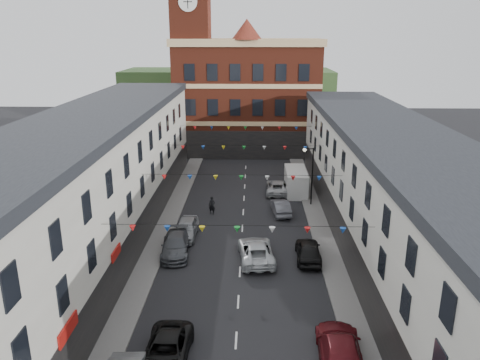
# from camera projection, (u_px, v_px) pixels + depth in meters

# --- Properties ---
(ground) EXTENTS (160.00, 160.00, 0.00)m
(ground) POSITION_uv_depth(u_px,v_px,m) (240.00, 272.00, 34.13)
(ground) COLOR black
(ground) RESTS_ON ground
(pavement_left) EXTENTS (1.80, 64.00, 0.15)m
(pavement_left) POSITION_uv_depth(u_px,v_px,m) (152.00, 257.00, 36.19)
(pavement_left) COLOR #605E5B
(pavement_left) RESTS_ON ground
(pavement_right) EXTENTS (1.80, 64.00, 0.15)m
(pavement_right) POSITION_uv_depth(u_px,v_px,m) (330.00, 259.00, 35.84)
(pavement_right) COLOR #605E5B
(pavement_right) RESTS_ON ground
(terrace_left) EXTENTS (8.40, 56.00, 10.70)m
(terrace_left) POSITION_uv_depth(u_px,v_px,m) (78.00, 197.00, 33.79)
(terrace_left) COLOR beige
(terrace_left) RESTS_ON ground
(terrace_right) EXTENTS (8.40, 56.00, 9.70)m
(terrace_right) POSITION_uv_depth(u_px,v_px,m) (405.00, 206.00, 33.33)
(terrace_right) COLOR silver
(terrace_right) RESTS_ON ground
(civic_building) EXTENTS (20.60, 13.30, 18.50)m
(civic_building) POSITION_uv_depth(u_px,v_px,m) (247.00, 95.00, 67.90)
(civic_building) COLOR maroon
(civic_building) RESTS_ON ground
(clock_tower) EXTENTS (5.60, 5.60, 30.00)m
(clock_tower) POSITION_uv_depth(u_px,v_px,m) (192.00, 47.00, 63.25)
(clock_tower) COLOR maroon
(clock_tower) RESTS_ON ground
(distant_hill) EXTENTS (40.00, 14.00, 10.00)m
(distant_hill) POSITION_uv_depth(u_px,v_px,m) (228.00, 96.00, 91.89)
(distant_hill) COLOR #2E5025
(distant_hill) RESTS_ON ground
(street_lamp) EXTENTS (1.10, 0.36, 6.00)m
(street_lamp) POSITION_uv_depth(u_px,v_px,m) (310.00, 169.00, 46.15)
(street_lamp) COLOR black
(street_lamp) RESTS_ON ground
(car_left_c) EXTENTS (2.45, 5.10, 1.40)m
(car_left_c) POSITION_uv_depth(u_px,v_px,m) (166.00, 351.00, 24.50)
(car_left_c) COLOR black
(car_left_c) RESTS_ON ground
(car_left_d) EXTENTS (2.51, 5.31, 1.50)m
(car_left_d) POSITION_uv_depth(u_px,v_px,m) (175.00, 245.00, 36.69)
(car_left_d) COLOR #46494F
(car_left_d) RESTS_ON ground
(car_left_e) EXTENTS (2.00, 4.64, 1.56)m
(car_left_e) POSITION_uv_depth(u_px,v_px,m) (186.00, 228.00, 39.82)
(car_left_e) COLOR #93969B
(car_left_e) RESTS_ON ground
(car_right_c) EXTENTS (2.63, 5.77, 1.64)m
(car_right_c) POSITION_uv_depth(u_px,v_px,m) (340.00, 350.00, 24.45)
(car_right_c) COLOR #581117
(car_right_c) RESTS_ON ground
(car_right_d) EXTENTS (1.99, 4.64, 1.56)m
(car_right_d) POSITION_uv_depth(u_px,v_px,m) (308.00, 251.00, 35.73)
(car_right_d) COLOR black
(car_right_d) RESTS_ON ground
(car_right_e) EXTENTS (1.95, 4.37, 1.39)m
(car_right_e) POSITION_uv_depth(u_px,v_px,m) (281.00, 207.00, 44.96)
(car_right_e) COLOR #55565E
(car_right_e) RESTS_ON ground
(car_right_f) EXTENTS (2.59, 5.25, 1.43)m
(car_right_f) POSITION_uv_depth(u_px,v_px,m) (277.00, 187.00, 50.80)
(car_right_f) COLOR #A9ABAE
(car_right_f) RESTS_ON ground
(moving_car) EXTENTS (3.07, 5.71, 1.52)m
(moving_car) POSITION_uv_depth(u_px,v_px,m) (256.00, 251.00, 35.73)
(moving_car) COLOR silver
(moving_car) RESTS_ON ground
(white_van) EXTENTS (2.22, 5.71, 2.52)m
(white_van) POSITION_uv_depth(u_px,v_px,m) (296.00, 181.00, 50.88)
(white_van) COLOR silver
(white_van) RESTS_ON ground
(pedestrian) EXTENTS (0.73, 0.58, 1.77)m
(pedestrian) POSITION_uv_depth(u_px,v_px,m) (212.00, 205.00, 44.82)
(pedestrian) COLOR black
(pedestrian) RESTS_ON ground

